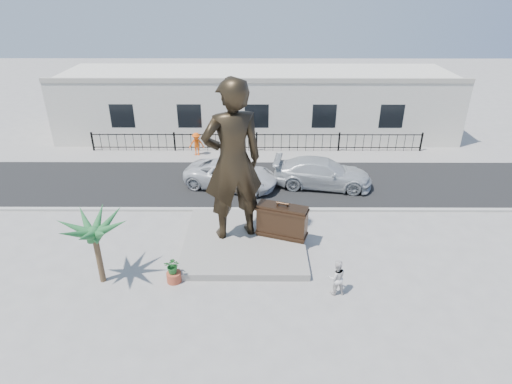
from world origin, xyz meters
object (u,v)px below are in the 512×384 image
suitcase (282,221)px  tourist (336,277)px  car_white (231,175)px  statue (233,161)px

suitcase → tourist: 3.90m
car_white → tourist: bearing=-138.5°
statue → tourist: (3.90, -3.63, -3.04)m
statue → tourist: bearing=118.3°
suitcase → car_white: (-2.52, 5.59, -0.33)m
tourist → car_white: 10.01m
tourist → car_white: car_white is taller
statue → tourist: statue is taller
tourist → statue: bearing=-50.7°
statue → tourist: 6.14m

